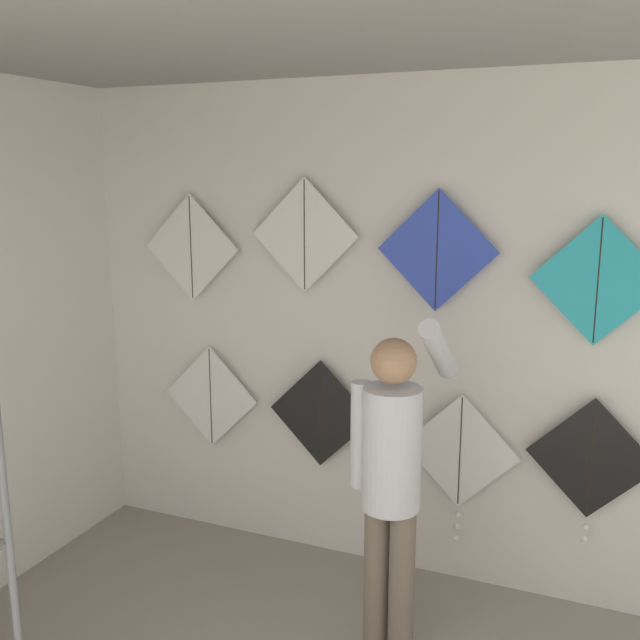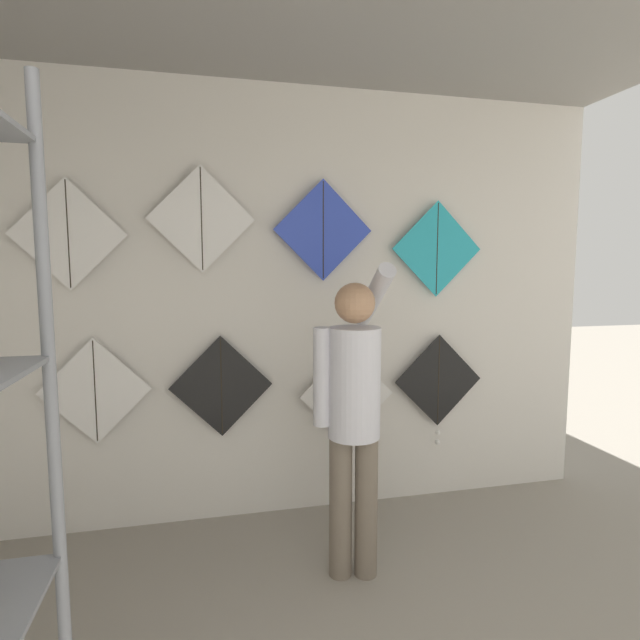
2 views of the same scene
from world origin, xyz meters
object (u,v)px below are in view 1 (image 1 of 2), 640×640
object	(u,v)px
kite_4	(191,248)
kite_0	(211,397)
kite_5	(305,235)
kite_6	(437,251)
kite_3	(591,462)
kite_7	(598,281)
shopkeeper	(392,470)
kite_2	(460,457)
kite_1	(320,413)

from	to	relation	value
kite_4	kite_0	bearing A→B (deg)	0.00
kite_5	kite_6	distance (m)	0.76
kite_3	kite_7	distance (m)	0.94
shopkeeper	kite_6	size ratio (longest dim) A/B	2.59
kite_2	kite_7	size ratio (longest dim) A/B	1.32
kite_2	kite_5	bearing A→B (deg)	179.95
kite_3	kite_4	size ratio (longest dim) A/B	1.21
kite_5	shopkeeper	bearing A→B (deg)	-43.75
kite_0	kite_7	size ratio (longest dim) A/B	1.00
shopkeeper	kite_5	distance (m)	1.44
shopkeeper	kite_3	distance (m)	1.11
kite_6	kite_7	distance (m)	0.81
kite_1	kite_3	world-z (taller)	kite_1
kite_3	kite_0	bearing A→B (deg)	179.99
kite_3	kite_4	xyz separation A→B (m)	(-2.35, 0.00, 1.00)
kite_3	kite_5	bearing A→B (deg)	179.98
kite_3	kite_7	xyz separation A→B (m)	(-0.04, 0.00, 0.94)
kite_4	kite_5	distance (m)	0.76
shopkeeper	kite_7	world-z (taller)	kite_7
kite_0	kite_3	bearing A→B (deg)	-0.01
kite_2	kite_6	distance (m)	1.14
kite_4	kite_5	bearing A→B (deg)	0.00
shopkeeper	kite_1	distance (m)	0.98
shopkeeper	kite_2	distance (m)	0.76
kite_3	kite_6	world-z (taller)	kite_6
kite_4	kite_5	world-z (taller)	kite_5
shopkeeper	kite_7	distance (m)	1.36
kite_0	kite_5	distance (m)	1.22
kite_1	kite_5	size ratio (longest dim) A/B	1.00
kite_1	kite_2	bearing A→B (deg)	-0.05
kite_0	kite_2	size ratio (longest dim) A/B	0.76
kite_5	kite_7	size ratio (longest dim) A/B	1.00
kite_4	kite_2	bearing A→B (deg)	-0.03
kite_6	kite_7	bearing A→B (deg)	0.00
kite_1	kite_2	world-z (taller)	kite_1
kite_2	kite_6	xyz separation A→B (m)	(-0.17, 0.00, 1.13)
kite_2	kite_5	size ratio (longest dim) A/B	1.32
shopkeeper	kite_4	bearing A→B (deg)	165.95
kite_2	kite_4	world-z (taller)	kite_4
kite_4	kite_7	size ratio (longest dim) A/B	1.00
kite_6	kite_7	xyz separation A→B (m)	(0.80, 0.00, -0.11)
shopkeeper	kite_0	bearing A→B (deg)	164.33
kite_1	kite_6	xyz separation A→B (m)	(0.66, 0.00, 0.99)
kite_5	kite_6	bearing A→B (deg)	0.00
shopkeeper	kite_0	world-z (taller)	shopkeeper
kite_2	kite_0	bearing A→B (deg)	179.97
kite_1	kite_2	distance (m)	0.84
kite_0	kite_3	distance (m)	2.24
kite_2	kite_7	distance (m)	1.20
kite_1	kite_7	distance (m)	1.70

